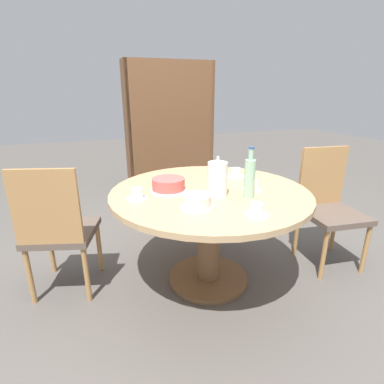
{
  "coord_description": "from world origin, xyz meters",
  "views": [
    {
      "loc": [
        -0.78,
        -1.74,
        1.35
      ],
      "look_at": [
        0.0,
        0.34,
        0.58
      ],
      "focal_mm": 28.0,
      "sensor_mm": 36.0,
      "label": 1
    }
  ],
  "objects_px": {
    "cake_second": "(197,202)",
    "cup_b": "(137,195)",
    "chair_b": "(58,229)",
    "water_bottle": "(250,177)",
    "bookshelf": "(171,138)",
    "cake_main": "(168,185)",
    "chair_a": "(329,205)",
    "cup_a": "(236,173)",
    "coffee_pot": "(217,178)",
    "cup_c": "(257,211)",
    "cup_d": "(252,186)"
  },
  "relations": [
    {
      "from": "cake_second",
      "to": "cup_b",
      "type": "distance_m",
      "value": 0.39
    },
    {
      "from": "chair_b",
      "to": "water_bottle",
      "type": "relative_size",
      "value": 2.88
    },
    {
      "from": "bookshelf",
      "to": "cake_second",
      "type": "distance_m",
      "value": 2.01
    },
    {
      "from": "cake_main",
      "to": "cup_b",
      "type": "bearing_deg",
      "value": -159.88
    },
    {
      "from": "cake_second",
      "to": "chair_b",
      "type": "bearing_deg",
      "value": 148.22
    },
    {
      "from": "chair_a",
      "to": "cup_a",
      "type": "bearing_deg",
      "value": 164.63
    },
    {
      "from": "cake_main",
      "to": "cup_b",
      "type": "xyz_separation_m",
      "value": [
        -0.22,
        -0.08,
        -0.01
      ]
    },
    {
      "from": "bookshelf",
      "to": "cake_main",
      "type": "bearing_deg",
      "value": 72.84
    },
    {
      "from": "water_bottle",
      "to": "cup_b",
      "type": "height_order",
      "value": "water_bottle"
    },
    {
      "from": "chair_a",
      "to": "bookshelf",
      "type": "relative_size",
      "value": 0.56
    },
    {
      "from": "cake_main",
      "to": "cup_b",
      "type": "distance_m",
      "value": 0.24
    },
    {
      "from": "cake_main",
      "to": "cup_a",
      "type": "bearing_deg",
      "value": 13.73
    },
    {
      "from": "chair_a",
      "to": "coffee_pot",
      "type": "distance_m",
      "value": 1.06
    },
    {
      "from": "chair_a",
      "to": "cake_second",
      "type": "relative_size",
      "value": 4.73
    },
    {
      "from": "cup_c",
      "to": "water_bottle",
      "type": "bearing_deg",
      "value": 68.36
    },
    {
      "from": "cake_second",
      "to": "cup_d",
      "type": "relative_size",
      "value": 1.47
    },
    {
      "from": "water_bottle",
      "to": "bookshelf",
      "type": "bearing_deg",
      "value": 88.07
    },
    {
      "from": "chair_a",
      "to": "cake_main",
      "type": "height_order",
      "value": "chair_a"
    },
    {
      "from": "water_bottle",
      "to": "cake_main",
      "type": "distance_m",
      "value": 0.53
    },
    {
      "from": "cake_second",
      "to": "cup_b",
      "type": "relative_size",
      "value": 1.47
    },
    {
      "from": "cake_second",
      "to": "cake_main",
      "type": "bearing_deg",
      "value": 101.23
    },
    {
      "from": "cake_second",
      "to": "bookshelf",
      "type": "bearing_deg",
      "value": 77.6
    },
    {
      "from": "cup_c",
      "to": "cup_a",
      "type": "bearing_deg",
      "value": 70.27
    },
    {
      "from": "chair_a",
      "to": "water_bottle",
      "type": "bearing_deg",
      "value": -162.56
    },
    {
      "from": "chair_b",
      "to": "water_bottle",
      "type": "xyz_separation_m",
      "value": [
        1.15,
        -0.44,
        0.35
      ]
    },
    {
      "from": "cup_d",
      "to": "chair_b",
      "type": "bearing_deg",
      "value": 165.44
    },
    {
      "from": "cake_main",
      "to": "cup_d",
      "type": "bearing_deg",
      "value": -18.9
    },
    {
      "from": "cup_a",
      "to": "cup_b",
      "type": "height_order",
      "value": "same"
    },
    {
      "from": "chair_a",
      "to": "cup_a",
      "type": "xyz_separation_m",
      "value": [
        -0.69,
        0.29,
        0.25
      ]
    },
    {
      "from": "bookshelf",
      "to": "cup_b",
      "type": "relative_size",
      "value": 12.45
    },
    {
      "from": "chair_b",
      "to": "chair_a",
      "type": "bearing_deg",
      "value": -171.47
    },
    {
      "from": "cake_second",
      "to": "cup_a",
      "type": "relative_size",
      "value": 1.47
    },
    {
      "from": "coffee_pot",
      "to": "cup_a",
      "type": "bearing_deg",
      "value": 46.45
    },
    {
      "from": "water_bottle",
      "to": "cup_c",
      "type": "height_order",
      "value": "water_bottle"
    },
    {
      "from": "cup_b",
      "to": "chair_b",
      "type": "bearing_deg",
      "value": 155.44
    },
    {
      "from": "chair_a",
      "to": "water_bottle",
      "type": "relative_size",
      "value": 2.88
    },
    {
      "from": "cup_d",
      "to": "bookshelf",
      "type": "bearing_deg",
      "value": 90.95
    },
    {
      "from": "bookshelf",
      "to": "water_bottle",
      "type": "height_order",
      "value": "bookshelf"
    },
    {
      "from": "cup_b",
      "to": "cup_d",
      "type": "distance_m",
      "value": 0.76
    },
    {
      "from": "chair_b",
      "to": "water_bottle",
      "type": "bearing_deg",
      "value": 176.03
    },
    {
      "from": "cake_second",
      "to": "cup_d",
      "type": "bearing_deg",
      "value": 19.41
    },
    {
      "from": "water_bottle",
      "to": "cup_b",
      "type": "bearing_deg",
      "value": 162.21
    },
    {
      "from": "bookshelf",
      "to": "cup_d",
      "type": "xyz_separation_m",
      "value": [
        0.03,
        -1.8,
        -0.06
      ]
    },
    {
      "from": "bookshelf",
      "to": "cup_a",
      "type": "relative_size",
      "value": 12.45
    },
    {
      "from": "water_bottle",
      "to": "cup_d",
      "type": "xyz_separation_m",
      "value": [
        0.09,
        0.11,
        -0.1
      ]
    },
    {
      "from": "coffee_pot",
      "to": "cake_second",
      "type": "relative_size",
      "value": 1.31
    },
    {
      "from": "cup_a",
      "to": "cake_main",
      "type": "bearing_deg",
      "value": -166.27
    },
    {
      "from": "bookshelf",
      "to": "cake_second",
      "type": "relative_size",
      "value": 8.5
    },
    {
      "from": "coffee_pot",
      "to": "bookshelf",
      "type": "bearing_deg",
      "value": 82.48
    },
    {
      "from": "cup_a",
      "to": "cake_second",
      "type": "bearing_deg",
      "value": -136.56
    }
  ]
}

